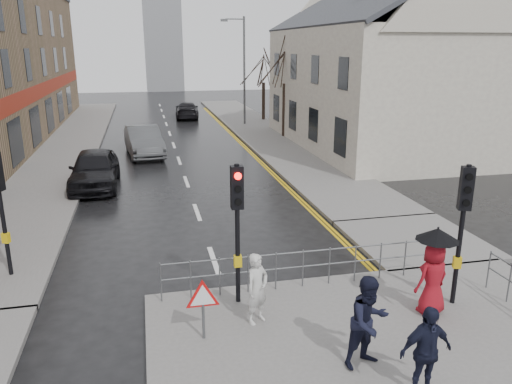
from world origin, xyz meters
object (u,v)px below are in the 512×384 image
pedestrian_with_umbrella (434,268)px  car_mid (144,141)px  pedestrian_d (426,352)px  car_parked (95,169)px  pedestrian_a (257,289)px  pedestrian_b (369,322)px

pedestrian_with_umbrella → car_mid: pedestrian_with_umbrella is taller
pedestrian_d → car_parked: bearing=109.3°
car_mid → pedestrian_d: bearing=-85.2°
car_parked → pedestrian_a: bearing=-70.1°
car_parked → pedestrian_d: bearing=-66.1°
pedestrian_with_umbrella → car_parked: pedestrian_with_umbrella is taller
pedestrian_d → car_mid: size_ratio=0.34×
pedestrian_b → pedestrian_d: bearing=-75.9°
car_mid → pedestrian_with_umbrella: bearing=-79.2°
pedestrian_b → car_mid: size_ratio=0.36×
pedestrian_d → pedestrian_a: bearing=123.7°
pedestrian_a → pedestrian_with_umbrella: bearing=-40.3°
pedestrian_d → car_parked: size_ratio=0.35×
pedestrian_a → pedestrian_d: (2.30, -2.99, 0.04)m
pedestrian_b → pedestrian_with_umbrella: 2.71m
car_mid → pedestrian_b: bearing=-86.2°
pedestrian_d → car_mid: pedestrian_d is taller
pedestrian_b → car_mid: pedestrian_b is taller
pedestrian_b → pedestrian_with_umbrella: bearing=17.2°
pedestrian_a → pedestrian_d: 3.77m
pedestrian_b → car_parked: pedestrian_b is taller
pedestrian_with_umbrella → pedestrian_d: bearing=-123.7°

